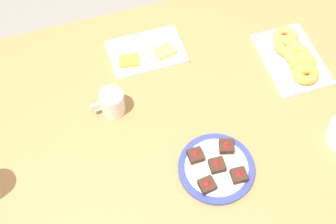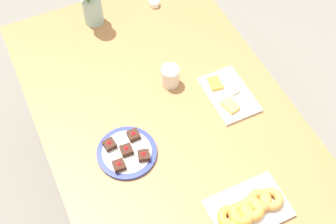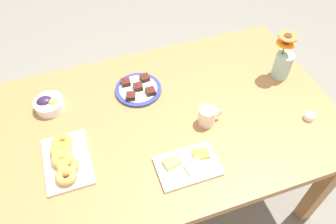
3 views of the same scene
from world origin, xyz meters
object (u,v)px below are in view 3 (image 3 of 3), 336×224
object	(u,v)px
dining_table	(168,128)
grape_bowl	(49,104)
croissant_platter	(65,159)
jam_cup_honey	(310,116)
flower_vase	(283,62)
dessert_plate	(138,89)
coffee_mug	(207,116)
cheese_platter	(188,165)

from	to	relation	value
dining_table	grape_bowl	world-z (taller)	grape_bowl
croissant_platter	jam_cup_honey	world-z (taller)	croissant_platter
grape_bowl	flower_vase	bearing A→B (deg)	-7.72
dining_table	jam_cup_honey	distance (m)	0.67
dining_table	dessert_plate	xyz separation A→B (m)	(-0.08, 0.21, 0.10)
coffee_mug	croissant_platter	distance (m)	0.65
dining_table	cheese_platter	xyz separation A→B (m)	(-0.01, -0.28, 0.10)
flower_vase	dessert_plate	bearing A→B (deg)	169.76
grape_bowl	dining_table	bearing A→B (deg)	-24.95
cheese_platter	flower_vase	bearing A→B (deg)	28.84
croissant_platter	coffee_mug	bearing A→B (deg)	0.63
dining_table	jam_cup_honey	bearing A→B (deg)	-19.36
dining_table	jam_cup_honey	world-z (taller)	jam_cup_honey
cheese_platter	croissant_platter	bearing A→B (deg)	159.00
coffee_mug	grape_bowl	xyz separation A→B (m)	(-0.68, 0.33, -0.02)
cheese_platter	croissant_platter	world-z (taller)	croissant_platter
grape_bowl	dessert_plate	world-z (taller)	grape_bowl
grape_bowl	flower_vase	size ratio (longest dim) A/B	0.55
croissant_platter	jam_cup_honey	xyz separation A→B (m)	(1.11, -0.13, -0.01)
coffee_mug	grape_bowl	distance (m)	0.75
dining_table	croissant_platter	xyz separation A→B (m)	(-0.49, -0.09, 0.11)
dining_table	cheese_platter	distance (m)	0.29
dessert_plate	flower_vase	bearing A→B (deg)	-10.24
grape_bowl	jam_cup_honey	bearing A→B (deg)	-21.95
jam_cup_honey	dining_table	bearing A→B (deg)	160.64
croissant_platter	flower_vase	bearing A→B (deg)	8.78
jam_cup_honey	dessert_plate	distance (m)	0.83
cheese_platter	dining_table	bearing A→B (deg)	88.54
dining_table	grape_bowl	size ratio (longest dim) A/B	11.47
coffee_mug	flower_vase	distance (m)	0.51
dining_table	grape_bowl	bearing A→B (deg)	155.05
grape_bowl	croissant_platter	bearing A→B (deg)	-84.82
dining_table	flower_vase	size ratio (longest dim) A/B	6.33
dessert_plate	coffee_mug	bearing A→B (deg)	-50.64
croissant_platter	dessert_plate	size ratio (longest dim) A/B	1.22
dining_table	coffee_mug	size ratio (longest dim) A/B	14.21
grape_bowl	cheese_platter	bearing A→B (deg)	-45.36
cheese_platter	coffee_mug	bearing A→B (deg)	48.74
croissant_platter	grape_bowl	bearing A→B (deg)	95.18
coffee_mug	dessert_plate	bearing A→B (deg)	129.36
jam_cup_honey	dessert_plate	size ratio (longest dim) A/B	0.21
cheese_platter	dessert_plate	distance (m)	0.50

